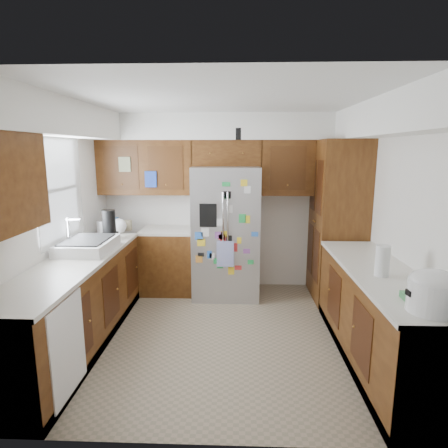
% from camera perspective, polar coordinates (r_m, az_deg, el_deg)
% --- Properties ---
extents(floor, '(3.60, 3.60, 0.00)m').
position_cam_1_polar(floor, '(4.35, -0.19, -16.43)').
color(floor, gray).
rests_on(floor, ground).
extents(room_shell, '(3.64, 3.24, 2.52)m').
position_cam_1_polar(room_shell, '(4.22, -1.45, 8.57)').
color(room_shell, white).
rests_on(room_shell, ground).
extents(left_counter_run, '(1.36, 3.20, 0.92)m').
position_cam_1_polar(left_counter_run, '(4.45, -18.25, -10.27)').
color(left_counter_run, '#44220D').
rests_on(left_counter_run, ground).
extents(right_counter_run, '(0.63, 2.25, 0.92)m').
position_cam_1_polar(right_counter_run, '(3.96, 22.37, -13.41)').
color(right_counter_run, '#44220D').
rests_on(right_counter_run, ground).
extents(pantry, '(0.60, 0.90, 2.15)m').
position_cam_1_polar(pantry, '(5.26, 16.89, 0.41)').
color(pantry, '#44220D').
rests_on(pantry, ground).
extents(fridge, '(0.90, 0.79, 1.80)m').
position_cam_1_polar(fridge, '(5.18, 0.35, -1.25)').
color(fridge, '#A2A2A7').
rests_on(fridge, ground).
extents(bridge_cabinet, '(0.96, 0.34, 0.35)m').
position_cam_1_polar(bridge_cabinet, '(5.28, 0.44, 10.75)').
color(bridge_cabinet, '#44220D').
rests_on(bridge_cabinet, fridge).
extents(fridge_top_items, '(0.58, 0.33, 0.29)m').
position_cam_1_polar(fridge_top_items, '(5.23, 0.22, 14.09)').
color(fridge_top_items, '#26429E').
rests_on(fridge_top_items, bridge_cabinet).
extents(sink_assembly, '(0.52, 0.70, 0.37)m').
position_cam_1_polar(sink_assembly, '(4.40, -20.07, -3.02)').
color(sink_assembly, white).
rests_on(sink_assembly, left_counter_run).
extents(left_counter_clutter, '(0.34, 0.83, 0.38)m').
position_cam_1_polar(left_counter_clutter, '(5.05, -16.65, -0.31)').
color(left_counter_clutter, black).
rests_on(left_counter_clutter, left_counter_run).
extents(rice_cooker, '(0.34, 0.34, 0.30)m').
position_cam_1_polar(rice_cooker, '(2.96, 29.33, -8.82)').
color(rice_cooker, white).
rests_on(rice_cooker, right_counter_run).
extents(paper_towel, '(0.12, 0.12, 0.28)m').
position_cam_1_polar(paper_towel, '(3.59, 23.00, -5.19)').
color(paper_towel, white).
rests_on(paper_towel, right_counter_run).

